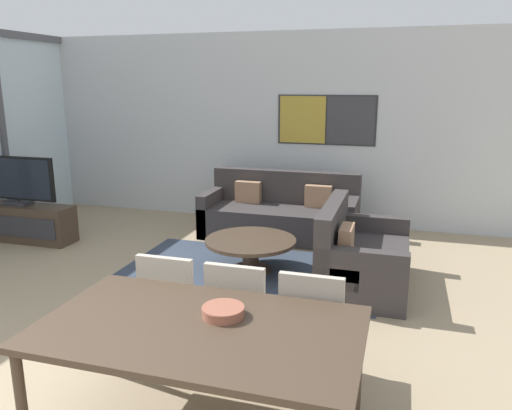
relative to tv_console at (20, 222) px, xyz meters
name	(u,v)px	position (x,y,z in m)	size (l,w,h in m)	color
wall_back	(260,128)	(2.80, 2.01, 1.16)	(7.81, 0.09, 2.80)	silver
area_rug	(251,270)	(3.33, -0.21, -0.24)	(2.87, 1.64, 0.01)	#333D4C
tv_console	(20,222)	(0.00, 0.00, 0.00)	(1.55, 0.40, 0.49)	#423326
television	(15,181)	(0.00, 0.00, 0.57)	(1.21, 0.20, 0.65)	#2D2D33
sofa_main	(281,216)	(3.33, 1.20, 0.04)	(2.10, 0.86, 0.87)	#383333
sofa_side	(357,260)	(4.51, -0.29, 0.04)	(0.86, 1.39, 0.87)	#383333
coffee_table	(251,247)	(3.33, -0.21, 0.04)	(1.02, 1.02, 0.37)	#423326
dining_table	(200,336)	(3.86, -2.93, 0.44)	(1.82, 1.05, 0.75)	#423326
dining_chair_left	(174,300)	(3.34, -2.18, 0.26)	(0.46, 0.46, 0.88)	#B2A899
dining_chair_centre	(241,310)	(3.86, -2.20, 0.26)	(0.46, 0.46, 0.88)	#B2A899
dining_chair_right	(314,321)	(4.39, -2.22, 0.26)	(0.46, 0.46, 0.88)	#B2A899
fruit_bowl	(223,311)	(3.95, -2.79, 0.54)	(0.25, 0.25, 0.06)	#995642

